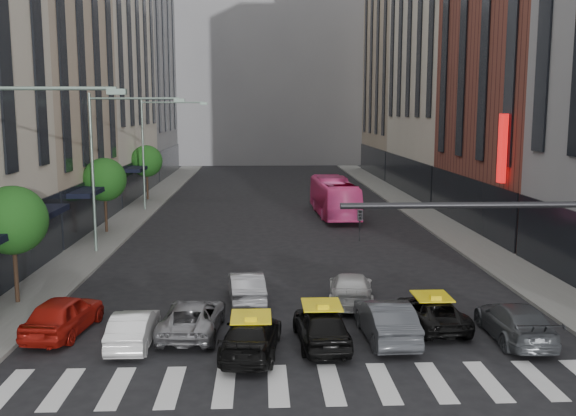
{
  "coord_description": "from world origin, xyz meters",
  "views": [
    {
      "loc": [
        -1.5,
        -16.74,
        8.14
      ],
      "look_at": [
        -0.3,
        10.62,
        4.0
      ],
      "focal_mm": 40.0,
      "sensor_mm": 36.0,
      "label": 1
    }
  ],
  "objects": [
    {
      "name": "ground",
      "position": [
        0.0,
        0.0,
        0.0
      ],
      "size": [
        160.0,
        160.0,
        0.0
      ],
      "primitive_type": "plane",
      "color": "black",
      "rests_on": "ground"
    },
    {
      "name": "sidewalk_left",
      "position": [
        -11.5,
        30.0,
        0.07
      ],
      "size": [
        3.0,
        96.0,
        0.15
      ],
      "primitive_type": "cube",
      "color": "slate",
      "rests_on": "ground"
    },
    {
      "name": "sidewalk_right",
      "position": [
        11.5,
        30.0,
        0.07
      ],
      "size": [
        3.0,
        96.0,
        0.15
      ],
      "primitive_type": "cube",
      "color": "slate",
      "rests_on": "ground"
    },
    {
      "name": "building_left_b",
      "position": [
        -17.0,
        28.0,
        12.0
      ],
      "size": [
        8.0,
        16.0,
        24.0
      ],
      "primitive_type": "cube",
      "color": "tan",
      "rests_on": "ground"
    },
    {
      "name": "building_left_c",
      "position": [
        -17.0,
        46.0,
        18.0
      ],
      "size": [
        8.0,
        20.0,
        36.0
      ],
      "primitive_type": "cube",
      "color": "beige",
      "rests_on": "ground"
    },
    {
      "name": "building_left_d",
      "position": [
        -17.0,
        65.0,
        15.0
      ],
      "size": [
        8.0,
        18.0,
        30.0
      ],
      "primitive_type": "cube",
      "color": "gray",
      "rests_on": "ground"
    },
    {
      "name": "building_right_b",
      "position": [
        17.0,
        27.0,
        13.0
      ],
      "size": [
        8.0,
        18.0,
        26.0
      ],
      "primitive_type": "cube",
      "color": "brown",
      "rests_on": "ground"
    },
    {
      "name": "building_right_d",
      "position": [
        17.0,
        65.0,
        14.0
      ],
      "size": [
        8.0,
        18.0,
        28.0
      ],
      "primitive_type": "cube",
      "color": "tan",
      "rests_on": "ground"
    },
    {
      "name": "building_far",
      "position": [
        0.0,
        85.0,
        18.0
      ],
      "size": [
        30.0,
        10.0,
        36.0
      ],
      "primitive_type": "cube",
      "color": "gray",
      "rests_on": "ground"
    },
    {
      "name": "tree_near",
      "position": [
        -11.8,
        10.0,
        3.65
      ],
      "size": [
        2.88,
        2.88,
        4.95
      ],
      "color": "black",
      "rests_on": "sidewalk_left"
    },
    {
      "name": "tree_mid",
      "position": [
        -11.8,
        26.0,
        3.65
      ],
      "size": [
        2.88,
        2.88,
        4.95
      ],
      "color": "black",
      "rests_on": "sidewalk_left"
    },
    {
      "name": "tree_far",
      "position": [
        -11.8,
        42.0,
        3.65
      ],
      "size": [
        2.88,
        2.88,
        4.95
      ],
      "color": "black",
      "rests_on": "sidewalk_left"
    },
    {
      "name": "streetlamp_mid",
      "position": [
        -10.04,
        20.0,
        5.9
      ],
      "size": [
        5.38,
        0.25,
        9.0
      ],
      "color": "gray",
      "rests_on": "sidewalk_left"
    },
    {
      "name": "streetlamp_far",
      "position": [
        -10.04,
        36.0,
        5.9
      ],
      "size": [
        5.38,
        0.25,
        9.0
      ],
      "color": "gray",
      "rests_on": "sidewalk_left"
    },
    {
      "name": "liberty_sign",
      "position": [
        12.6,
        20.0,
        6.0
      ],
      "size": [
        0.3,
        0.7,
        4.0
      ],
      "color": "red",
      "rests_on": "ground"
    },
    {
      "name": "car_red",
      "position": [
        -8.76,
        6.33,
        0.73
      ],
      "size": [
        2.31,
        4.51,
        1.47
      ],
      "primitive_type": "imported",
      "rotation": [
        0.0,
        0.0,
        3.0
      ],
      "color": "#A1160E",
      "rests_on": "ground"
    },
    {
      "name": "car_white_front",
      "position": [
        -5.96,
        5.05,
        0.62
      ],
      "size": [
        1.32,
        3.77,
        1.24
      ],
      "primitive_type": "imported",
      "rotation": [
        0.0,
        0.0,
        3.14
      ],
      "color": "silver",
      "rests_on": "ground"
    },
    {
      "name": "car_silver",
      "position": [
        -4.02,
        6.15,
        0.62
      ],
      "size": [
        2.34,
        4.61,
        1.25
      ],
      "primitive_type": "imported",
      "rotation": [
        0.0,
        0.0,
        3.08
      ],
      "color": "gray",
      "rests_on": "ground"
    },
    {
      "name": "taxi_left",
      "position": [
        -1.83,
        4.0,
        0.65
      ],
      "size": [
        2.29,
        4.63,
        1.29
      ],
      "primitive_type": "imported",
      "rotation": [
        0.0,
        0.0,
        3.03
      ],
      "color": "black",
      "rests_on": "ground"
    },
    {
      "name": "taxi_center",
      "position": [
        0.62,
        4.78,
        0.72
      ],
      "size": [
        1.94,
        4.3,
        1.43
      ],
      "primitive_type": "imported",
      "rotation": [
        0.0,
        0.0,
        3.2
      ],
      "color": "black",
      "rests_on": "ground"
    },
    {
      "name": "car_grey_mid",
      "position": [
        2.99,
        5.23,
        0.73
      ],
      "size": [
        1.74,
        4.5,
        1.46
      ],
      "primitive_type": "imported",
      "rotation": [
        0.0,
        0.0,
        3.19
      ],
      "color": "#393B40",
      "rests_on": "ground"
    },
    {
      "name": "taxi_right",
      "position": [
        4.99,
        6.5,
        0.59
      ],
      "size": [
        2.24,
        4.36,
        1.18
      ],
      "primitive_type": "imported",
      "rotation": [
        0.0,
        0.0,
        3.21
      ],
      "color": "black",
      "rests_on": "ground"
    },
    {
      "name": "car_grey_curb",
      "position": [
        7.62,
        5.0,
        0.67
      ],
      "size": [
        1.98,
        4.64,
        1.33
      ],
      "primitive_type": "imported",
      "rotation": [
        0.0,
        0.0,
        3.12
      ],
      "color": "#43474B",
      "rests_on": "ground"
    },
    {
      "name": "car_row2_left",
      "position": [
        -2.12,
        10.02,
        0.67
      ],
      "size": [
        1.81,
        4.18,
        1.34
      ],
      "primitive_type": "imported",
      "rotation": [
        0.0,
        0.0,
        3.24
      ],
      "color": "#A0A0A5",
      "rests_on": "ground"
    },
    {
      "name": "car_row2_right",
      "position": [
        2.35,
        9.65,
        0.65
      ],
      "size": [
        2.37,
        4.68,
        1.3
      ],
      "primitive_type": "imported",
      "rotation": [
        0.0,
        0.0,
        3.02
      ],
      "color": "silver",
      "rests_on": "ground"
    },
    {
      "name": "bus",
      "position": [
        4.28,
        32.69,
        1.49
      ],
      "size": [
        2.92,
        10.77,
        2.97
      ],
      "primitive_type": "imported",
      "rotation": [
        0.0,
        0.0,
        3.18
      ],
      "color": "#F84999",
      "rests_on": "ground"
    }
  ]
}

